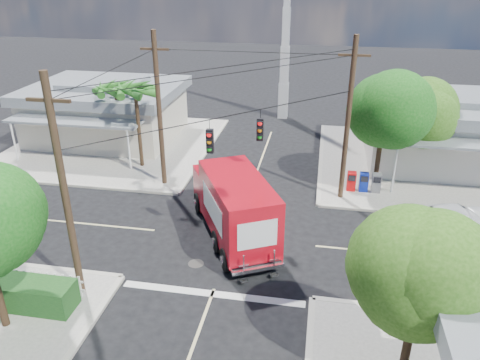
# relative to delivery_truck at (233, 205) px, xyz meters

# --- Properties ---
(ground) EXTENTS (120.00, 120.00, 0.00)m
(ground) POSITION_rel_delivery_truck_xyz_m (-0.00, -0.22, -1.70)
(ground) COLOR black
(ground) RESTS_ON ground
(sidewalk_ne) EXTENTS (14.12, 14.12, 0.14)m
(sidewalk_ne) POSITION_rel_delivery_truck_xyz_m (10.87, 10.66, -1.63)
(sidewalk_ne) COLOR gray
(sidewalk_ne) RESTS_ON ground
(sidewalk_nw) EXTENTS (14.12, 14.12, 0.14)m
(sidewalk_nw) POSITION_rel_delivery_truck_xyz_m (-10.88, 10.66, -1.63)
(sidewalk_nw) COLOR gray
(sidewalk_nw) RESTS_ON ground
(road_markings) EXTENTS (32.00, 32.00, 0.01)m
(road_markings) POSITION_rel_delivery_truck_xyz_m (-0.00, -1.69, -1.69)
(road_markings) COLOR beige
(road_markings) RESTS_ON ground
(building_ne) EXTENTS (11.80, 10.20, 4.50)m
(building_ne) POSITION_rel_delivery_truck_xyz_m (12.50, 11.74, 0.62)
(building_ne) COLOR silver
(building_ne) RESTS_ON sidewalk_ne
(building_nw) EXTENTS (10.80, 10.20, 4.30)m
(building_nw) POSITION_rel_delivery_truck_xyz_m (-12.00, 12.24, 0.52)
(building_nw) COLOR beige
(building_nw) RESTS_ON sidewalk_nw
(radio_tower) EXTENTS (0.80, 0.80, 17.00)m
(radio_tower) POSITION_rel_delivery_truck_xyz_m (0.50, 19.78, 3.94)
(radio_tower) COLOR silver
(radio_tower) RESTS_ON ground
(tree_ne_front) EXTENTS (4.21, 4.14, 6.66)m
(tree_ne_front) POSITION_rel_delivery_truck_xyz_m (7.20, 6.54, 3.07)
(tree_ne_front) COLOR #422D1C
(tree_ne_front) RESTS_ON sidewalk_ne
(tree_ne_back) EXTENTS (3.77, 3.66, 5.82)m
(tree_ne_back) POSITION_rel_delivery_truck_xyz_m (9.80, 8.74, 2.49)
(tree_ne_back) COLOR #422D1C
(tree_ne_back) RESTS_ON sidewalk_ne
(tree_se) EXTENTS (3.67, 3.54, 5.62)m
(tree_se) POSITION_rel_delivery_truck_xyz_m (7.00, -7.46, 2.34)
(tree_se) COLOR #422D1C
(tree_se) RESTS_ON sidewalk_se
(palm_nw_front) EXTENTS (3.01, 3.08, 5.59)m
(palm_nw_front) POSITION_rel_delivery_truck_xyz_m (-7.50, 7.28, 3.34)
(palm_nw_front) COLOR #422D1C
(palm_nw_front) RESTS_ON sidewalk_nw
(palm_nw_back) EXTENTS (3.01, 3.08, 5.19)m
(palm_nw_back) POSITION_rel_delivery_truck_xyz_m (-9.50, 8.78, 2.97)
(palm_nw_back) COLOR #422D1C
(palm_nw_back) RESTS_ON sidewalk_nw
(utility_poles) EXTENTS (12.00, 10.68, 9.00)m
(utility_poles) POSITION_rel_delivery_truck_xyz_m (-1.59, 1.38, 2.98)
(utility_poles) COLOR #473321
(utility_poles) RESTS_ON ground
(picket_fence) EXTENTS (5.94, 0.06, 1.00)m
(picket_fence) POSITION_rel_delivery_truck_xyz_m (-7.80, -5.82, -1.02)
(picket_fence) COLOR silver
(picket_fence) RESTS_ON sidewalk_sw
(vending_boxes) EXTENTS (1.90, 0.50, 1.10)m
(vending_boxes) POSITION_rel_delivery_truck_xyz_m (6.50, 5.98, -1.01)
(vending_boxes) COLOR red
(vending_boxes) RESTS_ON sidewalk_ne
(delivery_truck) EXTENTS (5.53, 7.89, 3.34)m
(delivery_truck) POSITION_rel_delivery_truck_xyz_m (0.00, 0.00, 0.00)
(delivery_truck) COLOR black
(delivery_truck) RESTS_ON ground
(parked_car) EXTENTS (5.58, 3.43, 1.44)m
(parked_car) POSITION_rel_delivery_truck_xyz_m (10.72, 2.10, -0.98)
(parked_car) COLOR silver
(parked_car) RESTS_ON ground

